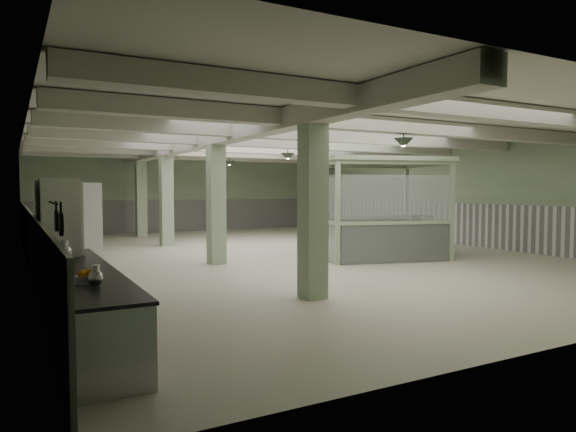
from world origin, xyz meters
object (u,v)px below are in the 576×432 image
walkin_cooler (58,241)px  guard_booth (376,192)px  filing_cabinet (423,234)px  prep_counter (80,301)px

walkin_cooler → guard_booth: 9.08m
walkin_cooler → filing_cabinet: bearing=11.0°
guard_booth → filing_cabinet: guard_booth is taller
prep_counter → filing_cabinet: size_ratio=4.29×
prep_counter → walkin_cooler: 2.58m
prep_counter → guard_booth: 9.95m
walkin_cooler → filing_cabinet: walkin_cooler is taller
guard_booth → filing_cabinet: 2.26m
prep_counter → guard_booth: bearing=27.8°
guard_booth → filing_cabinet: bearing=14.2°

